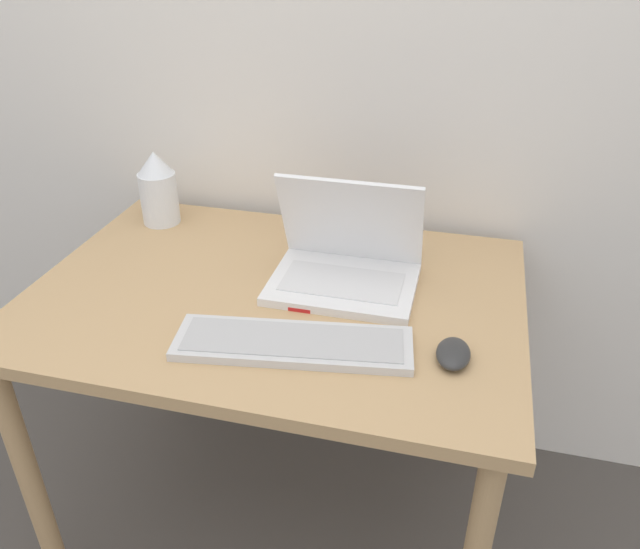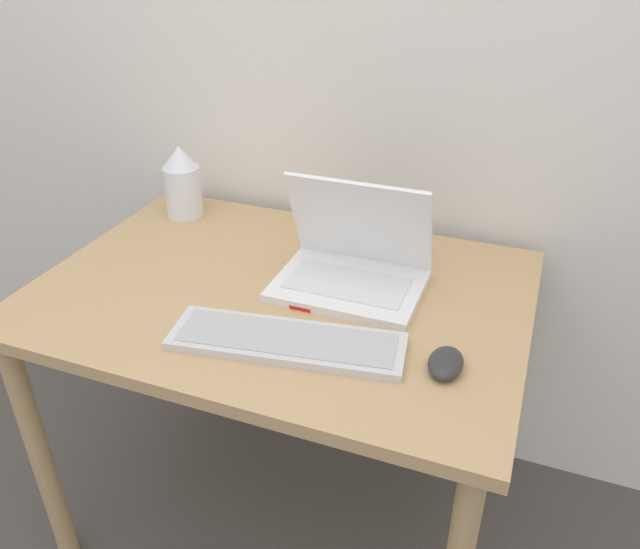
% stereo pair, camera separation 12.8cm
% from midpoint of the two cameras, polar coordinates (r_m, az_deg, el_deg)
% --- Properties ---
extents(wall_back, '(6.00, 0.05, 2.50)m').
position_cam_midpoint_polar(wall_back, '(1.66, -1.98, 21.84)').
color(wall_back, white).
rests_on(wall_back, ground_plane).
extents(desk, '(1.11, 0.78, 0.75)m').
position_cam_midpoint_polar(desk, '(1.47, -6.48, -4.69)').
color(desk, tan).
rests_on(desk, ground_plane).
extents(laptop, '(0.33, 0.25, 0.25)m').
position_cam_midpoint_polar(laptop, '(1.42, -0.18, 1.13)').
color(laptop, white).
rests_on(laptop, desk).
extents(keyboard, '(0.48, 0.21, 0.02)m').
position_cam_midpoint_polar(keyboard, '(1.23, -5.46, -6.38)').
color(keyboard, silver).
rests_on(keyboard, desk).
extents(mouse, '(0.07, 0.10, 0.03)m').
position_cam_midpoint_polar(mouse, '(1.21, 9.15, -7.25)').
color(mouse, '#2D2D2D').
rests_on(mouse, desk).
extents(vase, '(0.10, 0.10, 0.20)m').
position_cam_midpoint_polar(vase, '(1.76, -16.64, 7.50)').
color(vase, white).
rests_on(vase, desk).
extents(mp3_player, '(0.05, 0.06, 0.01)m').
position_cam_midpoint_polar(mp3_player, '(1.36, -4.29, -2.75)').
color(mp3_player, red).
rests_on(mp3_player, desk).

